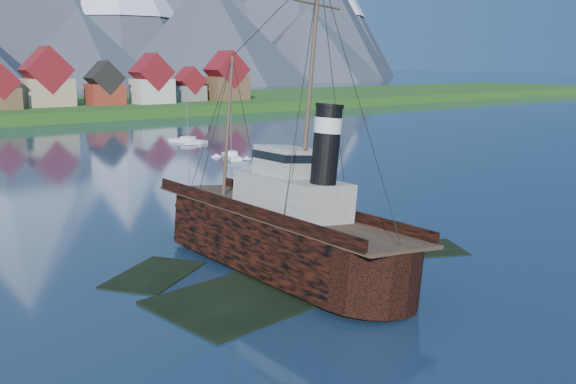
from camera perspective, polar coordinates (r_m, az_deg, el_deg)
ground at (r=50.33m, az=0.54°, el=-7.23°), size 1400.00×1400.00×0.00m
shoal at (r=53.09m, az=0.69°, el=-6.61°), size 31.71×21.24×1.14m
tugboat_wreck at (r=51.92m, az=-2.16°, el=-3.15°), size 7.07×30.45×24.13m
sailboat_d at (r=108.59m, az=-5.05°, el=3.12°), size 4.04×7.59×10.07m
sailboat_e at (r=130.68m, az=-8.88°, el=4.47°), size 4.98×8.81×9.97m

